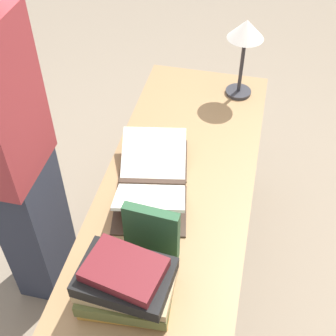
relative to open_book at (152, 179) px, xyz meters
name	(u,v)px	position (x,y,z in m)	size (l,w,h in m)	color
ground_plane	(177,275)	(-0.07, 0.10, -0.78)	(12.00, 12.00, 0.00)	gray
reading_desk	(179,193)	(-0.07, 0.10, -0.14)	(1.59, 0.61, 0.75)	#937047
open_book	(152,179)	(0.00, 0.00, 0.00)	(0.57, 0.37, 0.11)	#38281E
book_stack_tall	(126,284)	(0.52, 0.05, 0.06)	(0.23, 0.30, 0.19)	#BC8933
book_standing_upright	(151,233)	(0.32, 0.08, 0.08)	(0.05, 0.19, 0.23)	#234C2D
reading_lamp	(245,36)	(-0.70, 0.27, 0.28)	(0.17, 0.17, 0.39)	#2D2D33
coffee_mug	(160,220)	(0.21, 0.08, 0.01)	(0.09, 0.10, 0.09)	#335184
person_reader	(17,164)	(0.06, -0.55, 0.02)	(0.36, 0.22, 1.63)	#2D3342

